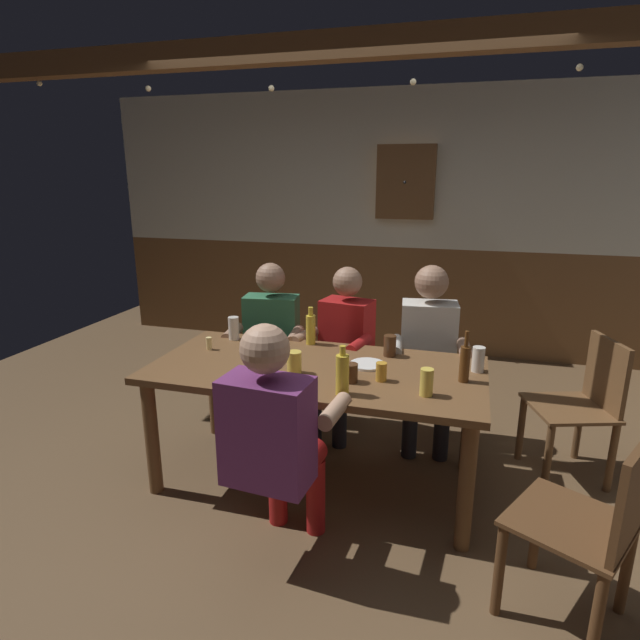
% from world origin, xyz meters
% --- Properties ---
extents(ground_plane, '(7.29, 7.29, 0.00)m').
position_xyz_m(ground_plane, '(0.00, 0.00, 0.00)').
color(ground_plane, brown).
extents(back_wall_upper, '(6.08, 0.12, 1.53)m').
position_xyz_m(back_wall_upper, '(0.00, 2.84, 1.84)').
color(back_wall_upper, beige).
extents(back_wall_wainscot, '(6.08, 0.12, 1.08)m').
position_xyz_m(back_wall_wainscot, '(0.00, 2.84, 0.54)').
color(back_wall_wainscot, brown).
rests_on(back_wall_wainscot, ground_plane).
extents(ceiling_beam, '(5.47, 0.14, 0.16)m').
position_xyz_m(ceiling_beam, '(0.00, 0.69, 2.53)').
color(ceiling_beam, brown).
extents(dining_table, '(1.91, 0.92, 0.74)m').
position_xyz_m(dining_table, '(0.00, 0.15, 0.64)').
color(dining_table, brown).
rests_on(dining_table, ground_plane).
extents(person_0, '(0.56, 0.57, 1.19)m').
position_xyz_m(person_0, '(-0.56, 0.83, 0.66)').
color(person_0, '#33724C').
rests_on(person_0, ground_plane).
extents(person_1, '(0.53, 0.58, 1.19)m').
position_xyz_m(person_1, '(-0.01, 0.84, 0.66)').
color(person_1, '#AD1919').
rests_on(person_1, ground_plane).
extents(person_2, '(0.54, 0.56, 1.23)m').
position_xyz_m(person_2, '(0.58, 0.85, 0.69)').
color(person_2, silver).
rests_on(person_2, ground_plane).
extents(person_3, '(0.56, 0.55, 1.21)m').
position_xyz_m(person_3, '(0.01, -0.55, 0.67)').
color(person_3, '#6B2D66').
rests_on(person_3, ground_plane).
extents(chair_empty_near_right, '(0.59, 0.59, 0.88)m').
position_xyz_m(chair_empty_near_right, '(1.36, -0.57, 0.48)').
color(chair_empty_near_right, brown).
rests_on(chair_empty_near_right, ground_plane).
extents(chair_empty_near_left, '(0.56, 0.56, 0.88)m').
position_xyz_m(chair_empty_near_left, '(1.53, 0.66, 0.48)').
color(chair_empty_near_left, brown).
rests_on(chair_empty_near_left, ground_plane).
extents(table_candle, '(0.04, 0.04, 0.08)m').
position_xyz_m(table_candle, '(-0.74, 0.25, 0.78)').
color(table_candle, '#F9E08C').
rests_on(table_candle, dining_table).
extents(plate_0, '(0.20, 0.20, 0.01)m').
position_xyz_m(plate_0, '(0.28, 0.25, 0.75)').
color(plate_0, white).
rests_on(plate_0, dining_table).
extents(bottle_0, '(0.06, 0.06, 0.25)m').
position_xyz_m(bottle_0, '(-0.15, 0.54, 0.84)').
color(bottle_0, gold).
rests_on(bottle_0, dining_table).
extents(bottle_1, '(0.07, 0.07, 0.26)m').
position_xyz_m(bottle_1, '(0.24, -0.18, 0.85)').
color(bottle_1, gold).
rests_on(bottle_1, dining_table).
extents(bottle_2, '(0.05, 0.05, 0.28)m').
position_xyz_m(bottle_2, '(0.82, 0.16, 0.85)').
color(bottle_2, '#593314').
rests_on(bottle_2, dining_table).
extents(pint_glass_0, '(0.08, 0.08, 0.10)m').
position_xyz_m(pint_glass_0, '(0.24, -0.02, 0.79)').
color(pint_glass_0, '#4C2D19').
rests_on(pint_glass_0, dining_table).
extents(pint_glass_1, '(0.08, 0.08, 0.13)m').
position_xyz_m(pint_glass_1, '(0.38, 0.45, 0.80)').
color(pint_glass_1, '#4C2D19').
rests_on(pint_glass_1, dining_table).
extents(pint_glass_2, '(0.07, 0.07, 0.14)m').
position_xyz_m(pint_glass_2, '(0.89, 0.33, 0.81)').
color(pint_glass_2, white).
rests_on(pint_glass_2, dining_table).
extents(pint_glass_3, '(0.07, 0.07, 0.14)m').
position_xyz_m(pint_glass_3, '(0.65, -0.08, 0.81)').
color(pint_glass_3, '#E5C64C').
rests_on(pint_glass_3, dining_table).
extents(pint_glass_4, '(0.08, 0.08, 0.13)m').
position_xyz_m(pint_glass_4, '(-0.09, 0.02, 0.80)').
color(pint_glass_4, '#E5C64C').
rests_on(pint_glass_4, dining_table).
extents(pint_glass_5, '(0.07, 0.07, 0.15)m').
position_xyz_m(pint_glass_5, '(-0.68, 0.49, 0.82)').
color(pint_glass_5, white).
rests_on(pint_glass_5, dining_table).
extents(pint_glass_6, '(0.07, 0.07, 0.14)m').
position_xyz_m(pint_glass_6, '(-0.26, -0.15, 0.81)').
color(pint_glass_6, gold).
rests_on(pint_glass_6, dining_table).
extents(pint_glass_7, '(0.06, 0.06, 0.10)m').
position_xyz_m(pint_glass_7, '(0.40, 0.05, 0.79)').
color(pint_glass_7, gold).
rests_on(pint_glass_7, dining_table).
extents(wall_dart_cabinet, '(0.56, 0.15, 0.70)m').
position_xyz_m(wall_dart_cabinet, '(0.15, 2.71, 1.73)').
color(wall_dart_cabinet, brown).
extents(string_lights, '(4.29, 0.04, 0.13)m').
position_xyz_m(string_lights, '(0.00, 0.64, 2.35)').
color(string_lights, '#F9EAB2').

